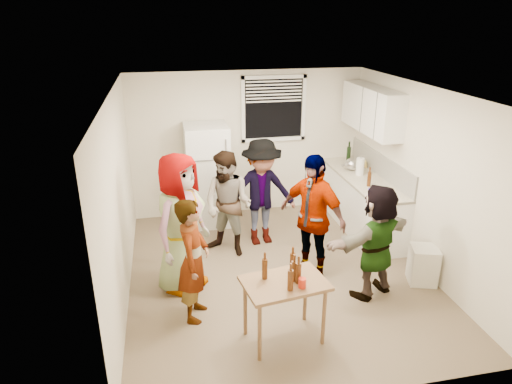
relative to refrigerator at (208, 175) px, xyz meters
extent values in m
cube|color=white|center=(0.00, 0.00, 0.00)|extent=(0.70, 0.70, 1.70)
cube|color=white|center=(2.45, -0.73, -0.42)|extent=(0.60, 2.20, 0.86)
cube|color=beige|center=(2.45, -0.73, 0.03)|extent=(0.64, 2.22, 0.04)
cube|color=beige|center=(2.74, -0.73, 0.23)|extent=(0.03, 2.20, 0.36)
cube|color=white|center=(2.58, -0.53, 1.10)|extent=(0.34, 1.60, 0.70)
cylinder|color=white|center=(2.43, -0.61, 0.05)|extent=(0.13, 0.13, 0.28)
cylinder|color=black|center=(2.50, 0.04, 0.05)|extent=(0.07, 0.07, 0.28)
cylinder|color=#47230C|center=(2.35, -1.14, 0.05)|extent=(0.06, 0.06, 0.22)
cylinder|color=#1F14D6|center=(2.19, -1.57, 0.05)|extent=(0.10, 0.10, 0.13)
cube|color=#F8D05F|center=(2.67, -0.25, 0.12)|extent=(0.02, 0.16, 0.13)
cube|color=silver|center=(2.58, -2.46, -0.60)|extent=(0.43, 0.43, 0.51)
cylinder|color=#47230C|center=(0.60, -3.25, -0.11)|extent=(0.06, 0.06, 0.23)
cylinder|color=red|center=(0.62, -3.35, -0.11)|extent=(0.08, 0.08, 0.11)
imported|color=gray|center=(-0.54, -1.94, -0.85)|extent=(2.00, 1.83, 0.58)
imported|color=#141933|center=(-0.44, -2.59, -0.85)|extent=(1.59, 0.94, 0.36)
imported|color=#4F3725|center=(0.17, -1.15, -0.85)|extent=(1.57, 1.71, 0.59)
imported|color=#3B3B40|center=(0.72, -0.91, -0.85)|extent=(1.24, 1.77, 0.62)
imported|color=black|center=(1.17, -1.97, -0.85)|extent=(1.99, 1.84, 0.42)
imported|color=tan|center=(1.81, -2.58, -0.85)|extent=(1.86, 1.92, 0.44)
camera|label=1|loc=(-0.66, -7.18, 2.52)|focal=32.00mm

